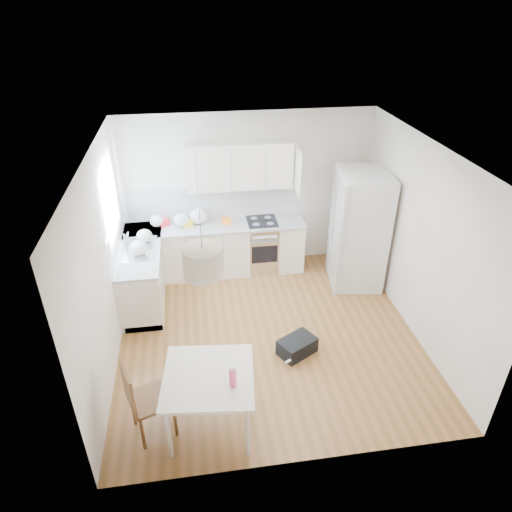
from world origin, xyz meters
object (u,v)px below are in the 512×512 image
at_px(dining_chair, 151,397).
at_px(gym_bag, 297,346).
at_px(refrigerator, 359,229).
at_px(dining_table, 209,381).

xyz_separation_m(dining_chair, gym_bag, (1.87, 1.00, -0.40)).
bearing_deg(refrigerator, gym_bag, -122.18).
xyz_separation_m(dining_table, gym_bag, (1.24, 1.02, -0.56)).
xyz_separation_m(refrigerator, dining_table, (-2.62, -2.69, -0.28)).
bearing_deg(dining_chair, refrigerator, 19.45).
relative_size(refrigerator, gym_bag, 3.85).
height_order(refrigerator, dining_chair, refrigerator).
distance_m(refrigerator, dining_table, 3.76).
bearing_deg(dining_chair, gym_bag, 8.16).
bearing_deg(dining_table, dining_chair, -175.75).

